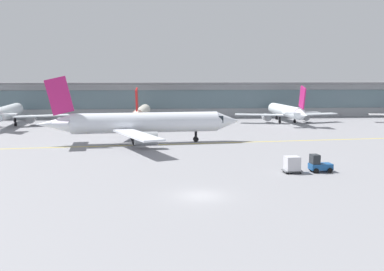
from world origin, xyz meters
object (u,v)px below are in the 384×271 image
Objects in this scene: baggage_tug at (319,164)px; cargo_dolly_lead at (292,164)px; gate_airplane_1 at (7,113)px; gate_airplane_2 at (142,113)px; gate_airplane_3 at (286,111)px; taxiing_regional_jet at (143,123)px.

cargo_dolly_lead is (-3.29, -0.22, 0.16)m from baggage_tug.
cargo_dolly_lead is at bearing -143.22° from gate_airplane_1.
gate_airplane_2 is 35.08m from gate_airplane_3.
gate_airplane_1 reaches higher than gate_airplane_3.
gate_airplane_1 reaches higher than cargo_dolly_lead.
gate_airplane_2 is at bearing 89.13° from gate_airplane_3.
gate_airplane_2 is 60.01m from baggage_tug.
taxiing_regional_jet is (-33.86, -31.72, 0.62)m from gate_airplane_3.
cargo_dolly_lead is (-15.99, -56.50, -1.71)m from gate_airplane_3.
gate_airplane_3 is at bearing 73.49° from baggage_tug.
gate_airplane_3 is at bearing 37.28° from taxiing_regional_jet.
baggage_tug is (52.95, -54.38, -2.10)m from gate_airplane_1.
gate_airplane_2 is 59.06m from cargo_dolly_lead.
gate_airplane_2 is 0.79× the size of taxiing_regional_jet.
gate_airplane_1 is 30.61m from gate_airplane_2.
taxiing_regional_jet is at bearing 131.22° from gate_airplane_3.
gate_airplane_1 is 13.69× the size of cargo_dolly_lead.
taxiing_regional_jet is 32.52m from baggage_tug.
taxiing_regional_jet reaches higher than gate_airplane_2.
taxiing_regional_jet is 30.64m from cargo_dolly_lead.
gate_airplane_2 is 31.12m from taxiing_regional_jet.
cargo_dolly_lead is (19.08, -55.87, -1.60)m from gate_airplane_2.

